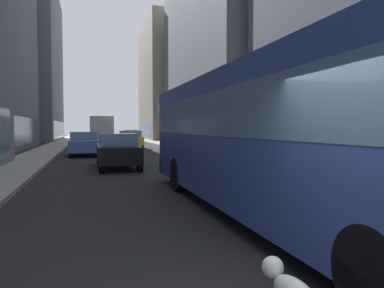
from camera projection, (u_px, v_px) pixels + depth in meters
name	position (u px, v px, depth m)	size (l,w,h in m)	color
ground_plane	(114.00, 146.00, 37.11)	(120.00, 120.00, 0.00)	#232326
sidewalk_left	(55.00, 146.00, 35.54)	(2.40, 110.00, 0.15)	#9E9991
sidewalk_right	(168.00, 145.00, 38.68)	(2.40, 110.00, 0.15)	#ADA89E
building_left_far	(18.00, 65.00, 50.68)	(10.67, 20.62, 21.57)	slate
building_right_mid	(231.00, 21.00, 37.47)	(9.61, 21.96, 25.98)	slate
building_right_far	(182.00, 82.00, 57.25)	(12.00, 14.54, 18.32)	#A0937F
transit_bus	(271.00, 133.00, 7.57)	(2.78, 11.53, 3.05)	#33478C
car_yellow_taxi	(130.00, 139.00, 33.33)	(1.93, 4.70, 1.62)	yellow
car_blue_hatchback	(84.00, 143.00, 24.36)	(1.82, 4.75, 1.62)	#4C6BB7
car_white_van	(131.00, 136.00, 47.23)	(1.77, 4.78, 1.62)	silver
car_black_suv	(117.00, 150.00, 16.92)	(1.80, 4.71, 1.62)	black
box_truck	(101.00, 130.00, 39.06)	(2.30, 7.50, 3.05)	#19519E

